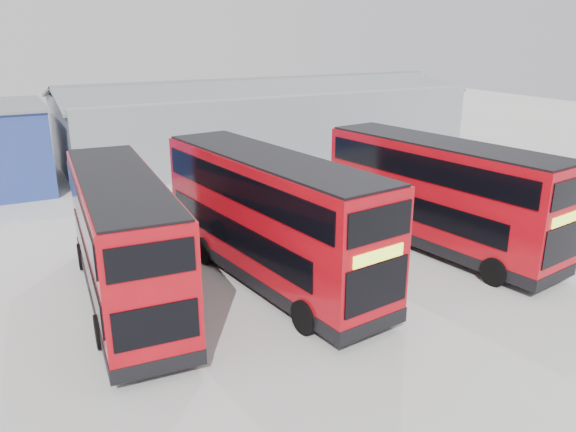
{
  "coord_description": "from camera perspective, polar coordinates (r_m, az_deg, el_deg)",
  "views": [
    {
      "loc": [
        -10.78,
        -19.91,
        9.35
      ],
      "look_at": [
        -0.65,
        -0.66,
        2.1
      ],
      "focal_mm": 35.0,
      "sensor_mm": 36.0,
      "label": 1
    }
  ],
  "objects": [
    {
      "name": "ground_plane",
      "position": [
        24.5,
        0.63,
        -4.01
      ],
      "size": [
        120.0,
        120.0,
        0.0
      ],
      "primitive_type": "plane",
      "color": "#A6A6A1",
      "rests_on": "ground"
    },
    {
      "name": "maintenance_shed",
      "position": [
        44.62,
        -2.56,
        9.72
      ],
      "size": [
        30.5,
        12.0,
        5.89
      ],
      "color": "gray",
      "rests_on": "ground"
    },
    {
      "name": "double_decker_left",
      "position": [
        20.38,
        -16.34,
        -2.53
      ],
      "size": [
        3.41,
        11.18,
        4.66
      ],
      "rotation": [
        0.0,
        0.0,
        3.07
      ],
      "color": "#AE0914",
      "rests_on": "ground"
    },
    {
      "name": "double_decker_centre",
      "position": [
        21.29,
        -1.83,
        -0.44
      ],
      "size": [
        4.3,
        11.97,
        4.96
      ],
      "rotation": [
        0.0,
        0.0,
        0.13
      ],
      "color": "#AE0914",
      "rests_on": "ground"
    },
    {
      "name": "double_decker_right",
      "position": [
        25.45,
        15.06,
        1.95
      ],
      "size": [
        4.43,
        11.67,
        4.83
      ],
      "rotation": [
        0.0,
        0.0,
        0.15
      ],
      "color": "#AE0914",
      "rests_on": "ground"
    },
    {
      "name": "single_decker_blue",
      "position": [
        32.87,
        12.64,
        4.04
      ],
      "size": [
        3.97,
        10.85,
        2.88
      ],
      "rotation": [
        0.0,
        0.0,
        3.29
      ],
      "color": "#0E0C36",
      "rests_on": "ground"
    }
  ]
}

